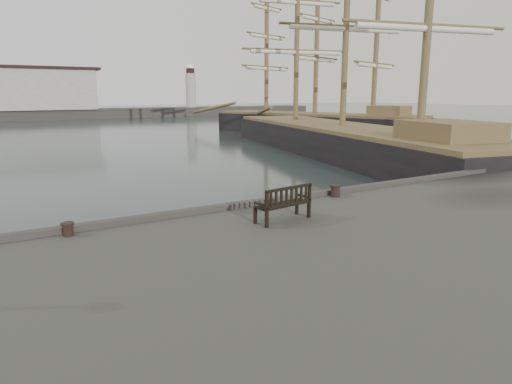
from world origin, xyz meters
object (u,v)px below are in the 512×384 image
bollard_left (68,229)px  tall_ship_main (341,146)px  bollard_right (335,191)px  tall_ship_far (314,128)px  bench (283,210)px

bollard_left → tall_ship_main: bearing=35.1°
tall_ship_main → bollard_right: bearing=-119.1°
bollard_right → tall_ship_far: 43.98m
bollard_left → bollard_right: bearing=-0.4°
bollard_left → bench: bearing=-17.0°
bench → tall_ship_far: 47.47m
bollard_left → bollard_right: 9.21m
tall_ship_main → tall_ship_far: bearing=71.6°
bollard_left → tall_ship_main: (25.45, 17.88, -1.02)m
tall_ship_main → tall_ship_far: (10.42, 17.02, 0.10)m
bollard_right → tall_ship_far: (26.66, 34.96, -0.95)m
bench → tall_ship_main: 27.85m
bench → bollard_left: size_ratio=5.16×
tall_ship_main → bench: bearing=-122.1°
tall_ship_main → tall_ship_far: tall_ship_main is taller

